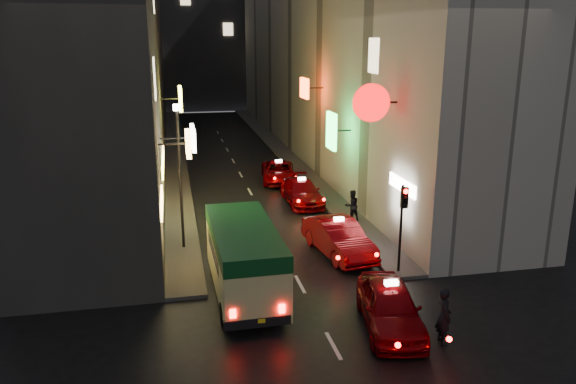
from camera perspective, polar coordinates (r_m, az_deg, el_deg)
building_left at (r=44.67m, az=-16.95°, el=14.76°), size 7.61×52.00×18.00m
building_right at (r=46.24m, az=3.94°, el=15.36°), size 7.96×52.00×18.00m
building_far at (r=76.69m, az=-8.87°, el=16.73°), size 30.00×10.00×22.00m
sidewalk_left at (r=45.42m, az=-11.36°, el=3.76°), size 1.50×52.00×0.15m
sidewalk_right at (r=46.25m, az=-0.76°, el=4.27°), size 1.50×52.00×0.15m
minibus at (r=20.02m, az=-4.49°, el=-6.17°), size 2.26×6.16×2.64m
taxi_near at (r=18.47m, az=10.35°, el=-11.05°), size 3.12×5.71×1.89m
taxi_second at (r=24.09m, az=5.16°, el=-4.38°), size 3.13×5.83×1.93m
taxi_third at (r=31.45m, az=1.40°, el=0.22°), size 2.00×4.86×1.71m
taxi_far at (r=36.21m, az=-0.95°, el=2.21°), size 2.47×4.87×1.66m
pedestrian_crossing at (r=17.91m, az=15.57°, el=-11.68°), size 0.48×0.70×2.05m
pedestrian_sidewalk at (r=28.09m, az=6.50°, el=-1.17°), size 0.75×0.56×1.79m
traffic_light at (r=21.74m, az=11.61°, el=-1.83°), size 0.26×0.43×3.50m
lamp_post at (r=24.12m, az=-10.95°, el=2.46°), size 0.28×0.28×6.22m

